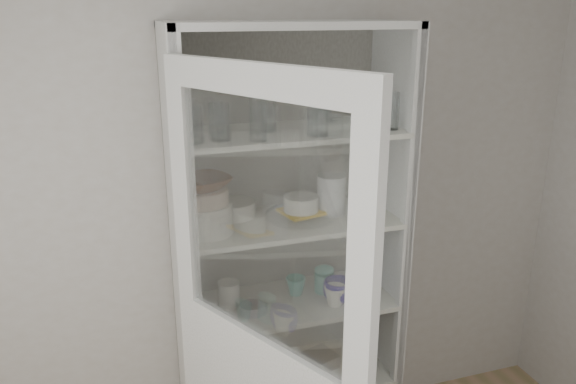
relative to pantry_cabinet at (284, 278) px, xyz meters
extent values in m
cube|color=#BBB4AA|center=(-0.20, 0.16, 0.36)|extent=(3.60, 0.02, 2.60)
cube|color=#B7B7AD|center=(-0.48, -0.06, 0.11)|extent=(0.03, 0.45, 2.10)
cube|color=#B7B7AD|center=(0.48, -0.06, 0.11)|extent=(0.03, 0.45, 2.10)
cube|color=#666055|center=(0.00, 0.15, 0.11)|extent=(1.00, 0.03, 2.10)
cube|color=#B7B7AD|center=(0.00, -0.06, 1.14)|extent=(1.00, 0.45, 0.03)
cube|color=silver|center=(0.00, -0.08, -0.49)|extent=(0.94, 0.42, 0.02)
cube|color=silver|center=(0.00, -0.08, -0.09)|extent=(0.94, 0.42, 0.02)
cube|color=silver|center=(0.00, -0.08, 0.31)|extent=(0.94, 0.42, 0.02)
cube|color=silver|center=(0.00, -0.08, 0.71)|extent=(0.94, 0.42, 0.02)
cube|color=#B7B7AD|center=(-0.29, -0.69, 1.01)|extent=(0.45, 0.82, 0.10)
cube|color=#B7B7AD|center=(-0.48, -0.33, 0.56)|extent=(0.08, 0.10, 0.80)
cube|color=#B7B7AD|center=(-0.11, -1.05, 0.56)|extent=(0.08, 0.10, 0.80)
cube|color=silver|center=(-0.29, -0.69, 0.56)|extent=(0.34, 0.65, 0.78)
cylinder|color=silver|center=(-0.41, -0.18, 0.79)|extent=(0.09, 0.09, 0.14)
cylinder|color=silver|center=(-0.31, -0.17, 0.79)|extent=(0.08, 0.08, 0.15)
cylinder|color=silver|center=(-0.17, -0.22, 0.79)|extent=(0.07, 0.07, 0.13)
cylinder|color=silver|center=(0.08, -0.21, 0.80)|extent=(0.08, 0.08, 0.15)
cylinder|color=silver|center=(0.07, -0.21, 0.79)|extent=(0.08, 0.08, 0.13)
cylinder|color=silver|center=(0.28, -0.19, 0.80)|extent=(0.08, 0.08, 0.15)
cylinder|color=silver|center=(0.41, -0.18, 0.80)|extent=(0.09, 0.09, 0.15)
cylinder|color=silver|center=(-0.41, -0.08, 0.80)|extent=(0.10, 0.10, 0.15)
cylinder|color=silver|center=(-0.30, -0.05, 0.78)|extent=(0.08, 0.08, 0.13)
cylinder|color=silver|center=(-0.13, -0.06, 0.79)|extent=(0.09, 0.09, 0.15)
cylinder|color=silver|center=(-0.09, -0.06, 0.79)|extent=(0.07, 0.07, 0.14)
cylinder|color=white|center=(-0.38, -0.11, 0.38)|extent=(0.23, 0.23, 0.13)
cylinder|color=white|center=(-0.22, 0.05, 0.36)|extent=(0.20, 0.20, 0.07)
cylinder|color=beige|center=(-0.38, -0.11, 0.48)|extent=(0.24, 0.24, 0.06)
imported|color=#562A14|center=(-0.38, -0.11, 0.54)|extent=(0.28, 0.28, 0.05)
cylinder|color=silver|center=(0.06, -0.06, 0.33)|extent=(0.42, 0.42, 0.02)
cube|color=yellow|center=(0.06, -0.06, 0.34)|extent=(0.20, 0.20, 0.01)
cylinder|color=white|center=(0.06, -0.06, 0.38)|extent=(0.19, 0.19, 0.07)
cylinder|color=silver|center=(0.20, -0.06, 0.41)|extent=(0.13, 0.13, 0.18)
imported|color=navy|center=(0.21, -0.15, -0.03)|extent=(0.16, 0.16, 0.11)
imported|color=#227C6D|center=(0.05, -0.03, -0.04)|extent=(0.11, 0.11, 0.09)
imported|color=white|center=(0.19, -0.18, -0.03)|extent=(0.11, 0.11, 0.09)
cylinder|color=#227C6D|center=(0.19, -0.04, -0.03)|extent=(0.09, 0.09, 0.09)
ellipsoid|color=#227C6D|center=(0.19, -0.04, 0.02)|extent=(0.09, 0.09, 0.02)
cylinder|color=silver|center=(-0.19, -0.13, -0.06)|extent=(0.11, 0.11, 0.04)
cylinder|color=white|center=(-0.27, -0.03, -0.02)|extent=(0.10, 0.10, 0.12)
imported|color=beige|center=(-0.14, -0.06, -0.44)|extent=(0.30, 0.30, 0.07)
cube|color=#949599|center=(0.14, -0.06, -0.45)|extent=(0.24, 0.20, 0.06)
camera|label=1|loc=(-0.72, -2.27, 1.20)|focal=35.00mm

